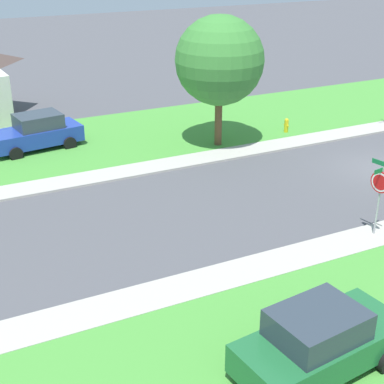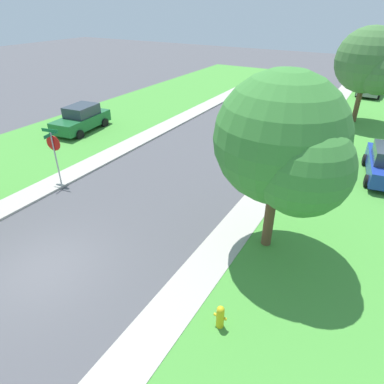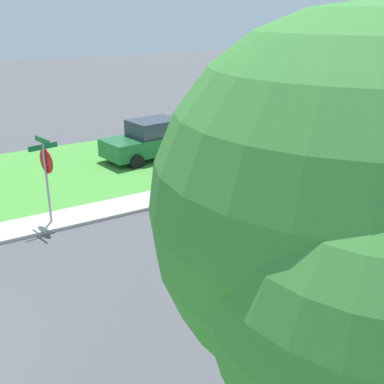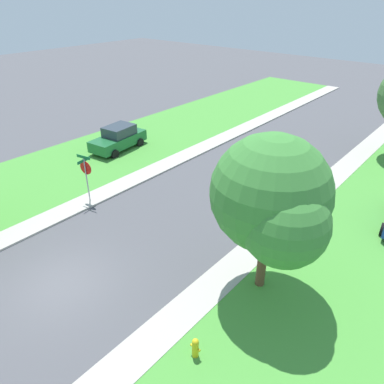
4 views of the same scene
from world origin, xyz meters
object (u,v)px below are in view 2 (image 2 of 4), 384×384
at_px(tree_across_right, 371,63).
at_px(car_green_across_road, 81,119).
at_px(tree_sidewalk_far, 286,146).
at_px(fire_hydrant, 220,317).
at_px(car_grey_behind_trees, 371,87).
at_px(stop_sign_far_corner, 54,146).

bearing_deg(tree_across_right, car_green_across_road, -144.93).
distance_m(tree_sidewalk_far, fire_hydrant, 5.42).
relative_size(car_green_across_road, tree_sidewalk_far, 0.71).
bearing_deg(tree_sidewalk_far, fire_hydrant, -91.58).
distance_m(car_grey_behind_trees, tree_sidewalk_far, 26.81).
height_order(stop_sign_far_corner, car_grey_behind_trees, stop_sign_far_corner).
height_order(stop_sign_far_corner, fire_hydrant, stop_sign_far_corner).
distance_m(stop_sign_far_corner, tree_across_right, 21.08).
relative_size(car_green_across_road, fire_hydrant, 5.40).
bearing_deg(car_grey_behind_trees, stop_sign_far_corner, -113.40).
height_order(stop_sign_far_corner, tree_across_right, tree_across_right).
relative_size(car_grey_behind_trees, tree_sidewalk_far, 0.69).
xyz_separation_m(stop_sign_far_corner, tree_across_right, (11.66, 17.40, 2.35)).
distance_m(car_grey_behind_trees, fire_hydrant, 30.62).
relative_size(stop_sign_far_corner, tree_across_right, 0.42).
bearing_deg(tree_sidewalk_far, car_green_across_road, 159.72).
xyz_separation_m(car_green_across_road, tree_across_right, (16.30, 11.44, 3.36)).
bearing_deg(tree_across_right, fire_hydrant, -92.35).
bearing_deg(stop_sign_far_corner, fire_hydrant, -19.36).
distance_m(stop_sign_far_corner, car_grey_behind_trees, 29.24).
bearing_deg(tree_sidewalk_far, car_grey_behind_trees, 88.50).
height_order(car_green_across_road, fire_hydrant, car_green_across_road).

